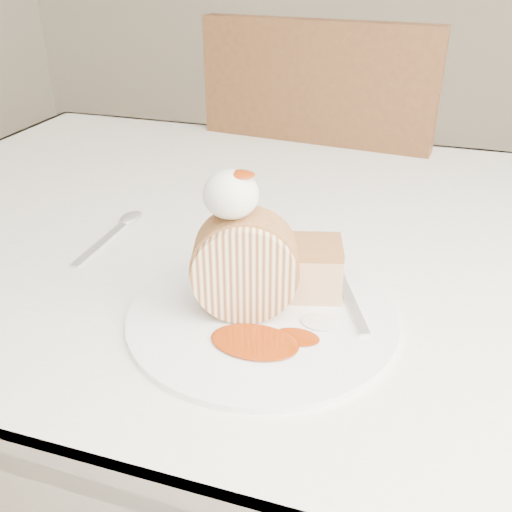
% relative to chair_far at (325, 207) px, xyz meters
% --- Properties ---
extents(table, '(1.40, 0.90, 0.75)m').
position_rel_chair_far_xyz_m(table, '(0.07, -0.52, 0.10)').
color(table, white).
rests_on(table, ground).
extents(chair_far, '(0.50, 0.50, 0.98)m').
position_rel_chair_far_xyz_m(chair_far, '(0.00, 0.00, 0.00)').
color(chair_far, brown).
rests_on(chair_far, ground).
extents(plate, '(0.35, 0.35, 0.01)m').
position_rel_chair_far_xyz_m(plate, '(0.07, -0.74, 0.20)').
color(plate, white).
rests_on(plate, table).
extents(roulade_slice, '(0.12, 0.09, 0.11)m').
position_rel_chair_far_xyz_m(roulade_slice, '(0.05, -0.74, 0.25)').
color(roulade_slice, '#FFE5B1').
rests_on(roulade_slice, plate).
extents(cake_chunk, '(0.08, 0.07, 0.05)m').
position_rel_chair_far_xyz_m(cake_chunk, '(0.11, -0.69, 0.23)').
color(cake_chunk, '#AA6C40').
rests_on(cake_chunk, plate).
extents(whipped_cream, '(0.05, 0.05, 0.05)m').
position_rel_chair_far_xyz_m(whipped_cream, '(0.04, -0.74, 0.33)').
color(whipped_cream, silver).
rests_on(whipped_cream, roulade_slice).
extents(caramel_drizzle, '(0.03, 0.02, 0.01)m').
position_rel_chair_far_xyz_m(caramel_drizzle, '(0.05, -0.74, 0.36)').
color(caramel_drizzle, '#8E2B05').
rests_on(caramel_drizzle, whipped_cream).
extents(caramel_pool, '(0.10, 0.08, 0.00)m').
position_rel_chair_far_xyz_m(caramel_pool, '(0.08, -0.79, 0.20)').
color(caramel_pool, '#8E2B05').
rests_on(caramel_pool, plate).
extents(fork, '(0.09, 0.16, 0.00)m').
position_rel_chair_far_xyz_m(fork, '(0.16, -0.70, 0.20)').
color(fork, silver).
rests_on(fork, plate).
extents(spoon, '(0.03, 0.16, 0.00)m').
position_rel_chair_far_xyz_m(spoon, '(-0.18, -0.65, 0.19)').
color(spoon, silver).
rests_on(spoon, table).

